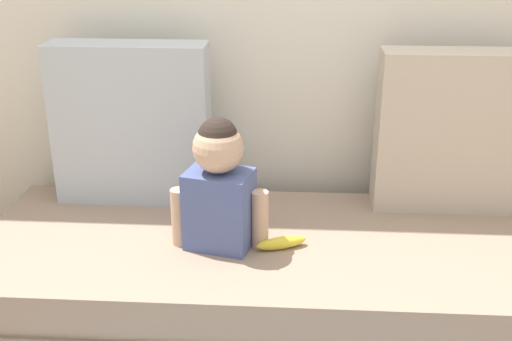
{
  "coord_description": "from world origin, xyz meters",
  "views": [
    {
      "loc": [
        0.01,
        -1.91,
        1.4
      ],
      "look_at": [
        -0.12,
        0.0,
        0.62
      ],
      "focal_mm": 44.91,
      "sensor_mm": 36.0,
      "label": 1
    }
  ],
  "objects": [
    {
      "name": "ground_plane",
      "position": [
        0.0,
        0.0,
        0.0
      ],
      "size": [
        12.0,
        12.0,
        0.0
      ],
      "primitive_type": "plane",
      "color": "#93704C"
    },
    {
      "name": "couch",
      "position": [
        0.0,
        0.0,
        0.18
      ],
      "size": [
        2.16,
        0.82,
        0.37
      ],
      "color": "#826C5B",
      "rests_on": "ground"
    },
    {
      "name": "throw_pillow_left",
      "position": [
        -0.59,
        0.31,
        0.66
      ],
      "size": [
        0.57,
        0.16,
        0.6
      ],
      "primitive_type": "cube",
      "color": "#B2BCC6",
      "rests_on": "couch"
    },
    {
      "name": "throw_pillow_right",
      "position": [
        0.59,
        0.31,
        0.66
      ],
      "size": [
        0.59,
        0.16,
        0.58
      ],
      "primitive_type": "cube",
      "color": "#C1B29E",
      "rests_on": "couch"
    },
    {
      "name": "toddler",
      "position": [
        -0.23,
        -0.05,
        0.58
      ],
      "size": [
        0.32,
        0.19,
        0.44
      ],
      "color": "#4C5B93",
      "rests_on": "couch"
    },
    {
      "name": "banana",
      "position": [
        -0.03,
        -0.06,
        0.39
      ],
      "size": [
        0.17,
        0.1,
        0.04
      ],
      "primitive_type": "ellipsoid",
      "rotation": [
        0.0,
        0.0,
        0.37
      ],
      "color": "yellow",
      "rests_on": "couch"
    }
  ]
}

